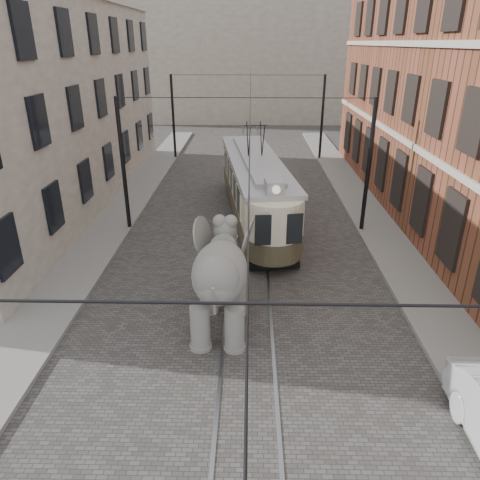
{
  "coord_description": "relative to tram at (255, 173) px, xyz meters",
  "views": [
    {
      "loc": [
        0.01,
        -13.41,
        8.07
      ],
      "look_at": [
        -0.29,
        0.12,
        2.1
      ],
      "focal_mm": 33.71,
      "sensor_mm": 36.0,
      "label": 1
    }
  ],
  "objects": [
    {
      "name": "catenary",
      "position": [
        -0.45,
        -2.63,
        0.7
      ],
      "size": [
        11.0,
        30.2,
        6.0
      ],
      "primitive_type": null,
      "color": "black",
      "rests_on": "ground"
    },
    {
      "name": "elephant",
      "position": [
        -1.09,
        -9.49,
        -0.78
      ],
      "size": [
        2.89,
        5.04,
        3.03
      ],
      "primitive_type": null,
      "rotation": [
        0.0,
        0.0,
        -0.03
      ],
      "color": "slate",
      "rests_on": "ground"
    },
    {
      "name": "distant_block",
      "position": [
        -0.25,
        32.37,
        4.7
      ],
      "size": [
        28.0,
        10.0,
        14.0
      ],
      "primitive_type": "cube",
      "color": "gray",
      "rests_on": "ground"
    },
    {
      "name": "sidewalk_right",
      "position": [
        5.75,
        -7.63,
        -2.23
      ],
      "size": [
        2.0,
        60.0,
        0.15
      ],
      "primitive_type": "cube",
      "color": "slate",
      "rests_on": "ground"
    },
    {
      "name": "tram_rails",
      "position": [
        -0.25,
        -7.63,
        -2.29
      ],
      "size": [
        1.54,
        80.0,
        0.02
      ],
      "primitive_type": null,
      "color": "slate",
      "rests_on": "ground"
    },
    {
      "name": "stucco_building",
      "position": [
        -11.25,
        2.37,
        2.7
      ],
      "size": [
        7.0,
        24.0,
        10.0
      ],
      "primitive_type": "cube",
      "color": "gray",
      "rests_on": "ground"
    },
    {
      "name": "tram",
      "position": [
        0.0,
        0.0,
        0.0
      ],
      "size": [
        3.85,
        11.81,
        4.6
      ],
      "primitive_type": null,
      "rotation": [
        0.0,
        0.0,
        0.13
      ],
      "color": "beige",
      "rests_on": "ground"
    },
    {
      "name": "sidewalk_left",
      "position": [
        -6.75,
        -7.63,
        -2.23
      ],
      "size": [
        2.0,
        60.0,
        0.15
      ],
      "primitive_type": "cube",
      "color": "slate",
      "rests_on": "ground"
    },
    {
      "name": "ground",
      "position": [
        -0.25,
        -7.63,
        -2.3
      ],
      "size": [
        120.0,
        120.0,
        0.0
      ],
      "primitive_type": "plane",
      "color": "#474442"
    }
  ]
}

